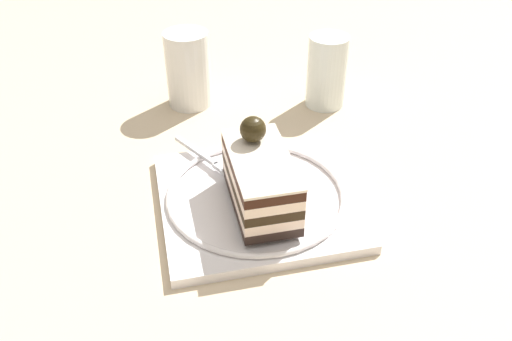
% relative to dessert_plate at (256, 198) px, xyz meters
% --- Properties ---
extents(ground_plane, '(2.40, 2.40, 0.00)m').
position_rel_dessert_plate_xyz_m(ground_plane, '(0.01, 0.01, -0.01)').
color(ground_plane, beige).
extents(dessert_plate, '(0.26, 0.26, 0.02)m').
position_rel_dessert_plate_xyz_m(dessert_plate, '(0.00, 0.00, 0.00)').
color(dessert_plate, white).
rests_on(dessert_plate, ground_plane).
extents(cake_slice, '(0.09, 0.14, 0.09)m').
position_rel_dessert_plate_xyz_m(cake_slice, '(-0.00, -0.02, 0.04)').
color(cake_slice, black).
rests_on(cake_slice, dessert_plate).
extents(whipped_cream_dollop, '(0.04, 0.04, 0.04)m').
position_rel_dessert_plate_xyz_m(whipped_cream_dollop, '(0.05, 0.06, 0.03)').
color(whipped_cream_dollop, white).
rests_on(whipped_cream_dollop, dessert_plate).
extents(fork, '(0.05, 0.12, 0.00)m').
position_rel_dessert_plate_xyz_m(fork, '(-0.03, 0.08, 0.01)').
color(fork, silver).
rests_on(fork, dessert_plate).
extents(drink_glass_near, '(0.06, 0.06, 0.11)m').
position_rel_dessert_plate_xyz_m(drink_glass_near, '(0.01, 0.26, 0.04)').
color(drink_glass_near, white).
rests_on(drink_glass_near, ground_plane).
extents(drink_glass_far, '(0.06, 0.06, 0.11)m').
position_rel_dessert_plate_xyz_m(drink_glass_far, '(0.20, 0.17, 0.04)').
color(drink_glass_far, white).
rests_on(drink_glass_far, ground_plane).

